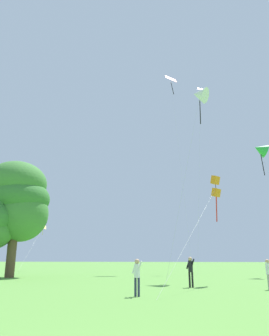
{
  "coord_description": "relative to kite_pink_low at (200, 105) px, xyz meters",
  "views": [
    {
      "loc": [
        1.14,
        -3.74,
        1.6
      ],
      "look_at": [
        -5.12,
        28.48,
        10.76
      ],
      "focal_mm": 34.98,
      "sensor_mm": 36.0,
      "label": 1
    }
  ],
  "objects": [
    {
      "name": "person_in_red_shirt",
      "position": [
        -1.74,
        -23.97,
        -22.23
      ],
      "size": [
        0.55,
        0.28,
        1.74
      ],
      "color": "black",
      "rests_on": "ground_plane"
    },
    {
      "name": "person_near_tree",
      "position": [
        -3.98,
        -29.37,
        -22.31
      ],
      "size": [
        0.52,
        0.23,
        1.62
      ],
      "color": "#2D3351",
      "rests_on": "ground_plane"
    },
    {
      "name": "kite_pink_low",
      "position": [
        0.0,
        0.0,
        0.0
      ],
      "size": [
        2.15,
        9.39,
        26.83
      ],
      "color": "pink",
      "rests_on": "ground_plane"
    },
    {
      "name": "kite_orange_box",
      "position": [
        0.19,
        -21.01,
        -16.74
      ],
      "size": [
        3.56,
        9.93,
        7.42
      ],
      "color": "orange",
      "rests_on": "ground_plane"
    },
    {
      "name": "kite_yellow_diamond",
      "position": [
        -23.87,
        0.77,
        -17.43
      ],
      "size": [
        2.04,
        9.43,
        6.67
      ],
      "color": "yellow",
      "rests_on": "ground_plane"
    },
    {
      "name": "tree_right_cluster",
      "position": [
        -18.19,
        -15.93,
        -16.03
      ],
      "size": [
        6.18,
        5.96,
        10.95
      ],
      "color": "brown",
      "rests_on": "ground_plane"
    },
    {
      "name": "kite_white_distant",
      "position": [
        -0.41,
        -15.43,
        -6.39
      ],
      "size": [
        4.14,
        7.71,
        17.87
      ],
      "color": "white",
      "rests_on": "ground_plane"
    },
    {
      "name": "person_with_spool",
      "position": [
        2.49,
        -24.65,
        -22.31
      ],
      "size": [
        0.35,
        0.47,
        1.6
      ],
      "color": "gray",
      "rests_on": "ground_plane"
    },
    {
      "name": "kite_red_high",
      "position": [
        -4.04,
        -0.37,
        3.53
      ],
      "size": [
        3.19,
        12.43,
        28.94
      ],
      "color": "red",
      "rests_on": "ground_plane"
    },
    {
      "name": "kite_green_small",
      "position": [
        5.97,
        -8.36,
        -10.01
      ],
      "size": [
        2.13,
        7.72,
        14.21
      ],
      "color": "green",
      "rests_on": "ground_plane"
    }
  ]
}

